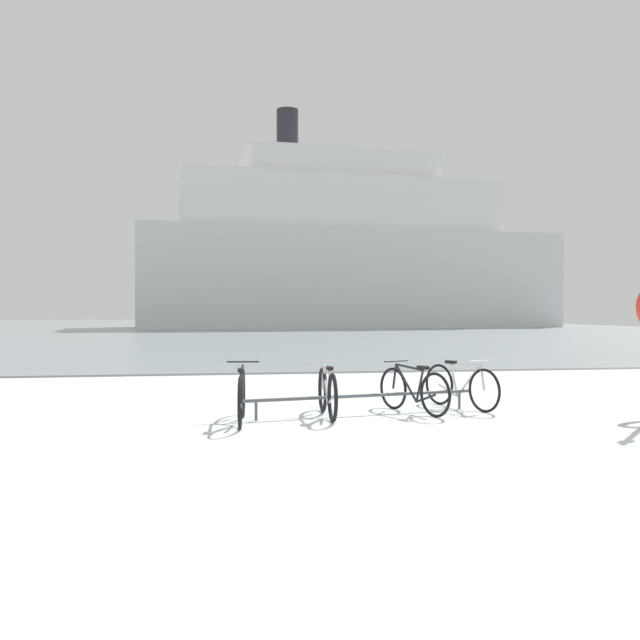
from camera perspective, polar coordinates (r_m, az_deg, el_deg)
ground at (r=61.03m, az=-7.23°, el=-0.75°), size 80.00×132.00×0.08m
bike_rack at (r=10.41m, az=3.57°, el=-6.26°), size 3.59×0.77×0.31m
bicycle_0 at (r=9.66m, az=-6.42°, el=-6.18°), size 0.46×1.77×0.82m
bicycle_1 at (r=10.15m, az=0.60°, el=-5.92°), size 0.46×1.67×0.79m
bicycle_2 at (r=10.61m, az=7.62°, el=-5.68°), size 0.71×1.53×0.77m
bicycle_3 at (r=11.23m, az=11.44°, el=-5.29°), size 0.72×1.59×0.79m
ferry_ship at (r=67.40m, az=2.03°, el=5.28°), size 40.56×15.10×20.45m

